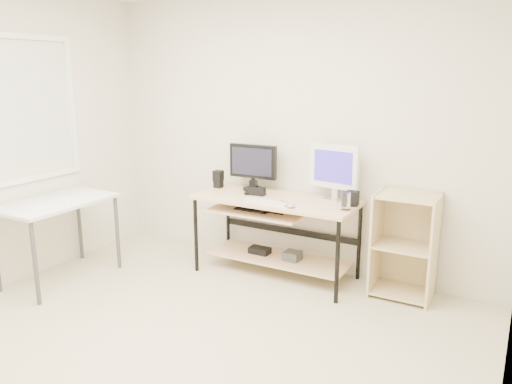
{
  "coord_description": "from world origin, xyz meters",
  "views": [
    {
      "loc": [
        2.0,
        -2.29,
        1.88
      ],
      "look_at": [
        -0.01,
        1.3,
        0.88
      ],
      "focal_mm": 35.0,
      "sensor_mm": 36.0,
      "label": 1
    }
  ],
  "objects": [
    {
      "name": "drinking_glass",
      "position": [
        0.69,
        1.57,
        0.83
      ],
      "size": [
        0.1,
        0.1,
        0.15
      ],
      "primitive_type": "cylinder",
      "rotation": [
        0.0,
        0.0,
        -0.39
      ],
      "color": "white",
      "rests_on": "coaster"
    },
    {
      "name": "desk",
      "position": [
        -0.03,
        1.66,
        0.54
      ],
      "size": [
        1.5,
        0.65,
        0.75
      ],
      "color": "beige",
      "rests_on": "ground"
    },
    {
      "name": "center_speaker",
      "position": [
        -0.21,
        1.66,
        0.79
      ],
      "size": [
        0.16,
        0.08,
        0.08
      ],
      "primitive_type": "cube",
      "rotation": [
        0.0,
        0.0,
        0.07
      ],
      "color": "black",
      "rests_on": "desk"
    },
    {
      "name": "shelf_unit",
      "position": [
        1.15,
        1.82,
        0.45
      ],
      "size": [
        0.5,
        0.4,
        0.9
      ],
      "color": "#D5BC85",
      "rests_on": "ground"
    },
    {
      "name": "speaker_left",
      "position": [
        -0.7,
        1.75,
        0.84
      ],
      "size": [
        0.09,
        0.09,
        0.17
      ],
      "rotation": [
        0.0,
        0.0,
        0.03
      ],
      "color": "black",
      "rests_on": "desk"
    },
    {
      "name": "white_imac",
      "position": [
        0.47,
        1.86,
        1.04
      ],
      "size": [
        0.47,
        0.15,
        0.5
      ],
      "rotation": [
        0.0,
        0.0,
        -0.14
      ],
      "color": "silver",
      "rests_on": "desk"
    },
    {
      "name": "black_monitor",
      "position": [
        -0.35,
        1.83,
        1.01
      ],
      "size": [
        0.49,
        0.2,
        0.45
      ],
      "rotation": [
        0.0,
        0.0,
        0.04
      ],
      "color": "black",
      "rests_on": "desk"
    },
    {
      "name": "room",
      "position": [
        -0.14,
        0.04,
        1.32
      ],
      "size": [
        4.01,
        4.01,
        2.62
      ],
      "color": "beige",
      "rests_on": "ground"
    },
    {
      "name": "audio_controller",
      "position": [
        -0.24,
        1.66,
        0.82
      ],
      "size": [
        0.07,
        0.05,
        0.14
      ],
      "primitive_type": "cube",
      "rotation": [
        0.0,
        0.0,
        0.04
      ],
      "color": "black",
      "rests_on": "desk"
    },
    {
      "name": "mouse",
      "position": [
        0.25,
        1.43,
        0.77
      ],
      "size": [
        0.12,
        0.14,
        0.04
      ],
      "primitive_type": "ellipsoid",
      "rotation": [
        0.0,
        0.0,
        0.41
      ],
      "color": "#AAAAAF",
      "rests_on": "desk"
    },
    {
      "name": "keyboard",
      "position": [
        -0.0,
        1.47,
        0.76
      ],
      "size": [
        0.41,
        0.12,
        0.01
      ],
      "primitive_type": "cube",
      "rotation": [
        0.0,
        0.0,
        -0.01
      ],
      "color": "silver",
      "rests_on": "desk"
    },
    {
      "name": "coaster",
      "position": [
        0.69,
        1.57,
        0.75
      ],
      "size": [
        0.13,
        0.13,
        0.01
      ],
      "primitive_type": "cylinder",
      "rotation": [
        0.0,
        0.0,
        -0.39
      ],
      "color": "#A9794C",
      "rests_on": "desk"
    },
    {
      "name": "side_table",
      "position": [
        -1.68,
        0.6,
        0.67
      ],
      "size": [
        0.6,
        1.0,
        0.75
      ],
      "color": "silver",
      "rests_on": "ground"
    },
    {
      "name": "volume_puck",
      "position": [
        -0.3,
        1.64,
        0.76
      ],
      "size": [
        0.06,
        0.06,
        0.02
      ],
      "primitive_type": "cylinder",
      "rotation": [
        0.0,
        0.0,
        -0.11
      ],
      "color": "black",
      "rests_on": "desk"
    },
    {
      "name": "smartphone",
      "position": [
        0.12,
        1.5,
        0.75
      ],
      "size": [
        0.08,
        0.13,
        0.01
      ],
      "primitive_type": "cube",
      "rotation": [
        0.0,
        0.0,
        -0.15
      ],
      "color": "black",
      "rests_on": "desk"
    },
    {
      "name": "speaker_right",
      "position": [
        0.69,
        1.75,
        0.81
      ],
      "size": [
        0.11,
        0.11,
        0.12
      ],
      "primitive_type": "cube",
      "rotation": [
        0.0,
        0.0,
        0.1
      ],
      "color": "black",
      "rests_on": "desk"
    }
  ]
}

